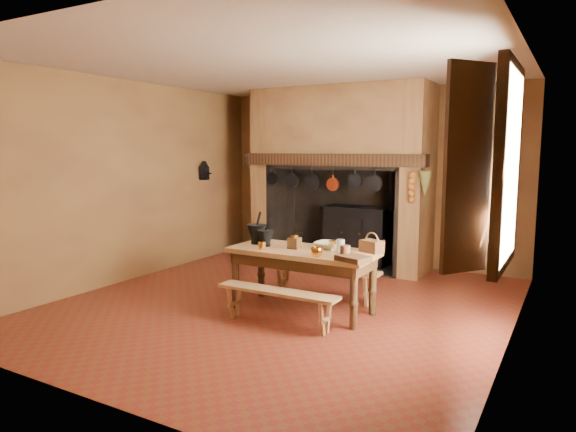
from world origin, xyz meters
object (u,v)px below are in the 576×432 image
at_px(coffee_grinder, 294,242).
at_px(bench_front, 278,299).
at_px(work_table, 303,259).
at_px(mixing_bowl, 329,245).
at_px(wicker_basket, 372,245).
at_px(iron_range, 358,235).

bearing_deg(coffee_grinder, bench_front, -79.71).
xyz_separation_m(work_table, bench_front, (0.00, -0.56, -0.32)).
bearing_deg(mixing_bowl, bench_front, -108.01).
bearing_deg(wicker_basket, work_table, -142.24).
distance_m(iron_range, wicker_basket, 2.58).
bearing_deg(wicker_basket, mixing_bowl, -152.69).
height_order(work_table, bench_front, work_table).
bearing_deg(bench_front, mixing_bowl, 71.99).
distance_m(work_table, coffee_grinder, 0.21).
height_order(work_table, coffee_grinder, coffee_grinder).
bearing_deg(coffee_grinder, wicker_basket, 16.21).
xyz_separation_m(work_table, mixing_bowl, (0.24, 0.17, 0.15)).
distance_m(iron_range, coffee_grinder, 2.60).
distance_m(coffee_grinder, wicker_basket, 0.87).
distance_m(iron_range, work_table, 2.59).
bearing_deg(mixing_bowl, work_table, -144.08).
bearing_deg(work_table, coffee_grinder, -175.66).
height_order(iron_range, mixing_bowl, iron_range).
distance_m(bench_front, mixing_bowl, 0.91).
relative_size(work_table, wicker_basket, 6.05).
distance_m(iron_range, bench_front, 3.15).
distance_m(iron_range, mixing_bowl, 2.47).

